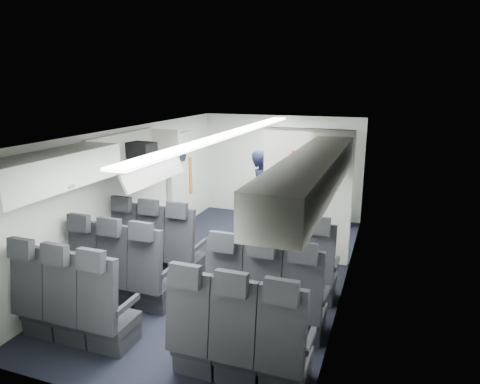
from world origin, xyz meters
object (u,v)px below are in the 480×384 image
Objects in this scene: seat_row_front at (218,259)px; flight_attendant at (263,197)px; galley_unit at (324,178)px; seat_row_rear at (150,325)px; carry_on_bag at (142,150)px; seat_row_mid at (189,286)px; boarding_door at (181,181)px.

seat_row_front is 1.89m from flight_attendant.
galley_unit is at bearing 73.72° from seat_row_front.
flight_attendant is at bearing -120.90° from galley_unit.
seat_row_rear is 3.66m from flight_attendant.
carry_on_bag is at bearing 122.56° from seat_row_rear.
carry_on_bag is (-1.41, 1.31, 1.41)m from seat_row_mid.
boarding_door is 1.10× the size of flight_attendant.
boarding_door is at bearing 128.16° from seat_row_front.
flight_attendant is at bearing 87.88° from seat_row_mid.
seat_row_front is at bearing 90.00° from seat_row_rear.
boarding_door reaches higher than seat_row_rear.
galley_unit reaches higher than flight_attendant.
galley_unit is 1.13× the size of flight_attendant.
boarding_door is (-1.64, 2.99, 0.55)m from seat_row_mid.
seat_row_rear is 4.25m from boarding_door.
flight_attendant is (0.10, 2.74, 0.44)m from seat_row_mid.
boarding_door is (-1.64, 2.09, 0.55)m from seat_row_front.
galley_unit is (0.95, 4.15, 0.55)m from seat_row_mid.
seat_row_front is 1.97× the size of flight_attendant.
galley_unit is at bearing 24.28° from boarding_door.
seat_row_front is 1.75× the size of galley_unit.
carry_on_bag is (0.23, -1.67, 0.86)m from boarding_door.
seat_row_rear is at bearing -90.00° from seat_row_front.
seat_row_front is at bearing -7.78° from carry_on_bag.
seat_row_rear is at bearing 172.84° from flight_attendant.
seat_row_rear is 1.79× the size of boarding_door.
carry_on_bag reaches higher than seat_row_rear.
boarding_door is at bearing -155.72° from galley_unit.
boarding_door is (-1.64, 3.89, 0.55)m from seat_row_rear.
seat_row_mid is at bearing 90.00° from seat_row_rear.
seat_row_mid is 2.39m from carry_on_bag.
boarding_door is 1.90m from carry_on_bag.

